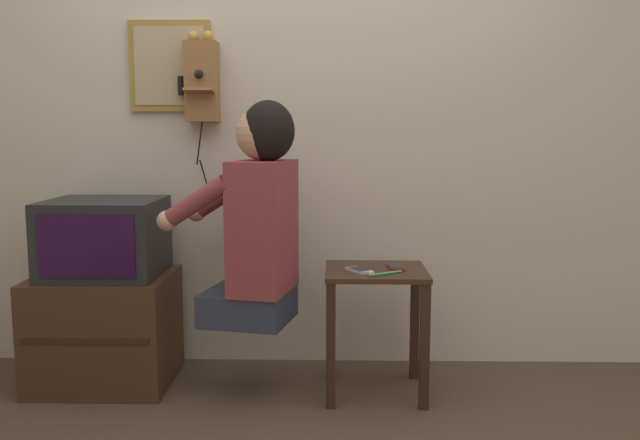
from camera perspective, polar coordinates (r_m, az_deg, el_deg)
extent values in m
cube|color=beige|center=(3.38, -2.10, 9.31)|extent=(6.80, 0.05, 2.55)
cube|color=#382316|center=(3.00, 4.72, -4.35)|extent=(0.44, 0.41, 0.02)
cube|color=black|center=(2.90, 0.91, -10.57)|extent=(0.04, 0.04, 0.54)
cube|color=black|center=(2.92, 8.80, -10.50)|extent=(0.04, 0.04, 0.54)
cube|color=black|center=(3.24, 0.94, -8.60)|extent=(0.04, 0.04, 0.54)
cube|color=black|center=(3.26, 7.97, -8.56)|extent=(0.04, 0.04, 0.54)
cube|color=#2D3347|center=(3.01, -6.06, -7.19)|extent=(0.42, 0.40, 0.14)
cube|color=brown|center=(2.92, -4.82, -0.56)|extent=(0.29, 0.39, 0.57)
sphere|color=tan|center=(2.89, -4.91, 7.23)|extent=(0.22, 0.22, 0.22)
ellipsoid|color=black|center=(2.88, -4.38, 7.50)|extent=(0.27, 0.28, 0.26)
cylinder|color=brown|center=(2.85, -10.43, 1.50)|extent=(0.31, 0.14, 0.23)
cylinder|color=brown|center=(3.12, -8.19, 2.08)|extent=(0.31, 0.14, 0.23)
sphere|color=tan|center=(2.92, -12.75, -0.05)|extent=(0.09, 0.09, 0.09)
sphere|color=tan|center=(3.19, -10.36, 0.65)|extent=(0.09, 0.09, 0.09)
cube|color=#422819|center=(3.34, -17.65, -8.75)|extent=(0.62, 0.51, 0.51)
cube|color=black|center=(3.10, -19.23, -9.61)|extent=(0.55, 0.01, 0.02)
cube|color=#232326|center=(3.24, -17.67, -1.42)|extent=(0.51, 0.46, 0.35)
cube|color=#280F33|center=(3.02, -19.10, -2.12)|extent=(0.41, 0.01, 0.27)
cube|color=olive|center=(3.36, -9.90, 11.40)|extent=(0.15, 0.11, 0.38)
cube|color=olive|center=(3.27, -10.17, 10.67)|extent=(0.14, 0.07, 0.03)
sphere|color=#B79338|center=(3.38, -10.62, 14.95)|extent=(0.05, 0.05, 0.05)
sphere|color=#B79338|center=(3.36, -9.42, 15.01)|extent=(0.05, 0.05, 0.05)
cone|color=black|center=(3.26, -10.27, 12.01)|extent=(0.04, 0.05, 0.04)
cylinder|color=black|center=(3.38, -11.63, 11.01)|extent=(0.03, 0.03, 0.09)
cylinder|color=black|center=(3.34, -10.10, 6.45)|extent=(0.04, 0.04, 0.22)
cylinder|color=black|center=(3.35, -9.62, 3.38)|extent=(0.07, 0.06, 0.19)
cube|color=olive|center=(3.44, -12.51, 12.53)|extent=(0.40, 0.02, 0.43)
cube|color=tan|center=(3.43, -12.56, 12.55)|extent=(0.34, 0.01, 0.37)
cube|color=silver|center=(2.94, 3.27, -4.25)|extent=(0.12, 0.14, 0.01)
cube|color=black|center=(2.94, 3.27, -4.13)|extent=(0.10, 0.11, 0.00)
cube|color=maroon|center=(3.02, 6.38, -3.96)|extent=(0.08, 0.13, 0.01)
cube|color=black|center=(3.02, 6.38, -3.85)|extent=(0.07, 0.10, 0.00)
cylinder|color=#4CBF66|center=(2.89, 5.52, -4.50)|extent=(0.15, 0.10, 0.01)
cube|color=white|center=(2.84, 4.34, -4.46)|extent=(0.03, 0.02, 0.01)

